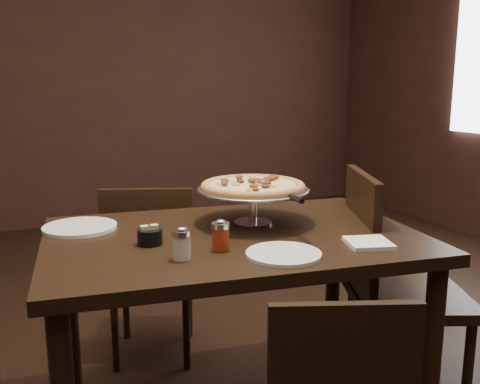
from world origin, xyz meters
name	(u,v)px	position (x,y,z in m)	size (l,w,h in m)	color
room	(266,60)	(0.06, 0.03, 1.40)	(6.04, 7.04, 2.84)	black
dining_table	(233,262)	(-0.06, 0.02, 0.70)	(1.41, 1.05, 0.81)	black
pizza_stand	(253,187)	(0.06, 0.12, 0.95)	(0.42, 0.42, 0.17)	silver
parmesan_shaker	(182,244)	(-0.32, -0.16, 0.85)	(0.06, 0.06, 0.10)	beige
pepper_flake_shaker	(221,235)	(-0.18, -0.13, 0.85)	(0.06, 0.06, 0.10)	maroon
packet_caddy	(150,236)	(-0.36, 0.03, 0.83)	(0.08, 0.08, 0.06)	black
napkin_stack	(368,243)	(0.28, -0.29, 0.81)	(0.14, 0.14, 0.01)	white
plate_left	(80,227)	(-0.54, 0.32, 0.81)	(0.26, 0.26, 0.01)	white
plate_near	(284,254)	(-0.03, -0.27, 0.81)	(0.23, 0.23, 0.01)	white
serving_spatula	(296,199)	(0.10, -0.12, 0.94)	(0.13, 0.13, 0.02)	silver
chair_far	(151,266)	(-0.17, 0.72, 0.48)	(0.53, 0.53, 0.87)	black
chair_side	(390,281)	(0.61, -0.03, 0.54)	(0.61, 0.61, 0.98)	black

